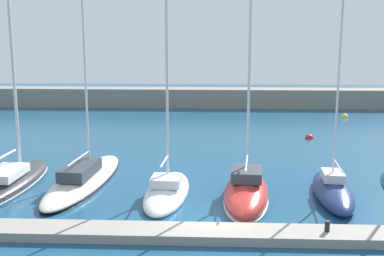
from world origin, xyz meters
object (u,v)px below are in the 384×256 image
(sailboat_white_third, at_px, (167,190))
(sailboat_red_fourth, at_px, (246,191))
(mooring_buoy_red, at_px, (309,138))
(mooring_buoy_yellow, at_px, (345,117))
(dock_bollard, at_px, (327,226))
(sailboat_charcoal_nearest, at_px, (11,178))
(sailboat_ivory_second, at_px, (84,177))
(sailboat_navy_fifth, at_px, (333,189))

(sailboat_white_third, distance_m, sailboat_red_fourth, 3.98)
(mooring_buoy_red, relative_size, mooring_buoy_yellow, 0.87)
(sailboat_white_third, height_order, dock_bollard, sailboat_white_third)
(mooring_buoy_yellow, distance_m, dock_bollard, 30.43)
(mooring_buoy_yellow, relative_size, dock_bollard, 1.69)
(sailboat_charcoal_nearest, bearing_deg, dock_bollard, -110.90)
(sailboat_ivory_second, relative_size, sailboat_white_third, 1.24)
(sailboat_ivory_second, xyz_separation_m, sailboat_white_third, (4.74, -1.85, -0.03))
(sailboat_navy_fifth, xyz_separation_m, mooring_buoy_red, (1.54, 13.91, -0.41))
(sailboat_ivory_second, bearing_deg, sailboat_charcoal_nearest, 104.22)
(sailboat_charcoal_nearest, height_order, sailboat_white_third, sailboat_charcoal_nearest)
(sailboat_red_fourth, relative_size, mooring_buoy_red, 19.93)
(sailboat_navy_fifth, relative_size, mooring_buoy_yellow, 17.83)
(sailboat_navy_fifth, relative_size, dock_bollard, 30.14)
(sailboat_ivory_second, bearing_deg, mooring_buoy_yellow, -37.22)
(sailboat_red_fourth, xyz_separation_m, mooring_buoy_red, (5.88, 14.40, -0.40))
(sailboat_ivory_second, height_order, mooring_buoy_yellow, sailboat_ivory_second)
(sailboat_white_third, height_order, mooring_buoy_red, sailboat_white_third)
(sailboat_ivory_second, relative_size, dock_bollard, 34.48)
(sailboat_white_third, distance_m, sailboat_navy_fifth, 8.30)
(sailboat_ivory_second, distance_m, sailboat_navy_fifth, 13.16)
(sailboat_navy_fifth, bearing_deg, mooring_buoy_yellow, -11.62)
(mooring_buoy_red, xyz_separation_m, mooring_buoy_yellow, (5.39, 10.07, 0.00))
(mooring_buoy_yellow, bearing_deg, mooring_buoy_red, -118.16)
(sailboat_ivory_second, relative_size, sailboat_red_fourth, 1.18)
(sailboat_red_fourth, relative_size, mooring_buoy_yellow, 17.35)
(sailboat_red_fourth, bearing_deg, sailboat_ivory_second, 81.00)
(sailboat_charcoal_nearest, relative_size, sailboat_white_third, 1.33)
(mooring_buoy_red, bearing_deg, sailboat_white_third, -125.00)
(mooring_buoy_yellow, height_order, dock_bollard, dock_bollard)
(sailboat_red_fourth, height_order, sailboat_navy_fifth, sailboat_navy_fifth)
(sailboat_ivory_second, bearing_deg, dock_bollard, -116.41)
(mooring_buoy_yellow, bearing_deg, sailboat_white_third, -122.27)
(sailboat_charcoal_nearest, height_order, dock_bollard, sailboat_charcoal_nearest)
(sailboat_ivory_second, distance_m, mooring_buoy_yellow, 29.91)
(sailboat_ivory_second, xyz_separation_m, dock_bollard, (11.56, -6.97, 0.29))
(mooring_buoy_red, height_order, mooring_buoy_yellow, mooring_buoy_yellow)
(dock_bollard, bearing_deg, sailboat_charcoal_nearest, 157.59)
(sailboat_white_third, bearing_deg, sailboat_red_fourth, -91.79)
(sailboat_charcoal_nearest, xyz_separation_m, mooring_buoy_red, (18.37, 12.83, -0.41))
(sailboat_white_third, xyz_separation_m, sailboat_navy_fifth, (8.30, 0.14, 0.13))
(sailboat_red_fourth, bearing_deg, mooring_buoy_yellow, -19.49)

